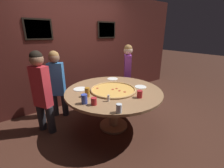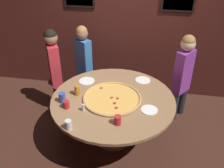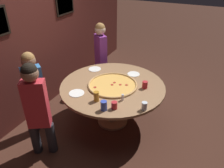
{
  "view_description": "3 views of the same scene",
  "coord_description": "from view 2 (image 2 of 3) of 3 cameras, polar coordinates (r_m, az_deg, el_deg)",
  "views": [
    {
      "loc": [
        -1.44,
        -1.96,
        1.7
      ],
      "look_at": [
        -0.03,
        0.0,
        0.86
      ],
      "focal_mm": 24.0,
      "sensor_mm": 36.0,
      "label": 1
    },
    {
      "loc": [
        0.44,
        -2.69,
        2.71
      ],
      "look_at": [
        -0.02,
        0.03,
        0.95
      ],
      "focal_mm": 40.0,
      "sensor_mm": 36.0,
      "label": 2
    },
    {
      "loc": [
        -2.71,
        -1.31,
        2.51
      ],
      "look_at": [
        -0.1,
        -0.04,
        0.82
      ],
      "focal_mm": 35.0,
      "sensor_mm": 36.0,
      "label": 3
    }
  ],
  "objects": [
    {
      "name": "ground_plane",
      "position": [
        3.84,
        0.23,
        -12.35
      ],
      "size": [
        24.0,
        24.0,
        0.0
      ],
      "primitive_type": "plane",
      "color": "#422319"
    },
    {
      "name": "drink_cup_far_right",
      "position": [
        3.23,
        -10.41,
        -4.61
      ],
      "size": [
        0.08,
        0.08,
        0.1
      ],
      "primitive_type": "cylinder",
      "color": "#B22328",
      "rests_on": "dining_table"
    },
    {
      "name": "drink_cup_beside_pizza",
      "position": [
        2.91,
        -9.92,
        -9.15
      ],
      "size": [
        0.08,
        0.08,
        0.12
      ],
      "primitive_type": "cylinder",
      "color": "silver",
      "rests_on": "dining_table"
    },
    {
      "name": "diner_side_left",
      "position": [
        4.08,
        -13.01,
        3.9
      ],
      "size": [
        0.29,
        0.37,
        1.43
      ],
      "rotation": [
        0.0,
        0.0,
        2.09
      ],
      "color": "#232328",
      "rests_on": "ground_plane"
    },
    {
      "name": "giant_pizza",
      "position": [
        3.35,
        0.01,
        -3.22
      ],
      "size": [
        0.79,
        0.79,
        0.03
      ],
      "color": "#E5A84C",
      "rests_on": "dining_table"
    },
    {
      "name": "white_plate_left_side",
      "position": [
        3.78,
        7.06,
        0.88
      ],
      "size": [
        0.23,
        0.23,
        0.01
      ],
      "primitive_type": "cylinder",
      "color": "white",
      "rests_on": "dining_table"
    },
    {
      "name": "dining_table",
      "position": [
        3.44,
        0.25,
        -5.0
      ],
      "size": [
        1.67,
        1.67,
        0.74
      ],
      "color": "#936B47",
      "rests_on": "ground_plane"
    },
    {
      "name": "diner_side_right",
      "position": [
        3.95,
        15.92,
        2.37
      ],
      "size": [
        0.32,
        0.36,
        1.42
      ],
      "rotation": [
        0.0,
        0.0,
        -2.22
      ],
      "color": "#232328",
      "rests_on": "ground_plane"
    },
    {
      "name": "drink_cup_near_left",
      "position": [
        3.33,
        -11.3,
        -3.07
      ],
      "size": [
        0.09,
        0.09,
        0.14
      ],
      "primitive_type": "cylinder",
      "color": "#384CB7",
      "rests_on": "dining_table"
    },
    {
      "name": "drink_cup_front_edge",
      "position": [
        2.93,
        1.29,
        -8.25
      ],
      "size": [
        0.08,
        0.08,
        0.11
      ],
      "primitive_type": "cylinder",
      "color": "#B22328",
      "rests_on": "dining_table"
    },
    {
      "name": "white_plate_near_front",
      "position": [
        3.2,
        8.51,
        -5.87
      ],
      "size": [
        0.21,
        0.21,
        0.01
      ],
      "primitive_type": "cylinder",
      "color": "white",
      "rests_on": "dining_table"
    },
    {
      "name": "back_wall",
      "position": [
        4.38,
        3.41,
        13.7
      ],
      "size": [
        6.4,
        0.08,
        2.6
      ],
      "color": "#4C1E19",
      "rests_on": "ground_plane"
    },
    {
      "name": "diner_centre_back",
      "position": [
        4.32,
        -6.53,
        5.63
      ],
      "size": [
        0.35,
        0.3,
        1.37
      ],
      "rotation": [
        0.0,
        0.0,
        2.55
      ],
      "color": "#232328",
      "rests_on": "ground_plane"
    },
    {
      "name": "condiment_shaker",
      "position": [
        3.15,
        -6.57,
        -5.35
      ],
      "size": [
        0.04,
        0.04,
        0.1
      ],
      "color": "silver",
      "rests_on": "dining_table"
    },
    {
      "name": "drink_cup_by_shaker",
      "position": [
        3.43,
        -7.97,
        -1.41
      ],
      "size": [
        0.08,
        0.08,
        0.15
      ],
      "primitive_type": "cylinder",
      "color": "#BC7A23",
      "rests_on": "dining_table"
    },
    {
      "name": "white_plate_far_back",
      "position": [
        3.75,
        -5.8,
        0.71
      ],
      "size": [
        0.23,
        0.23,
        0.01
      ],
      "primitive_type": "cylinder",
      "color": "white",
      "rests_on": "dining_table"
    }
  ]
}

